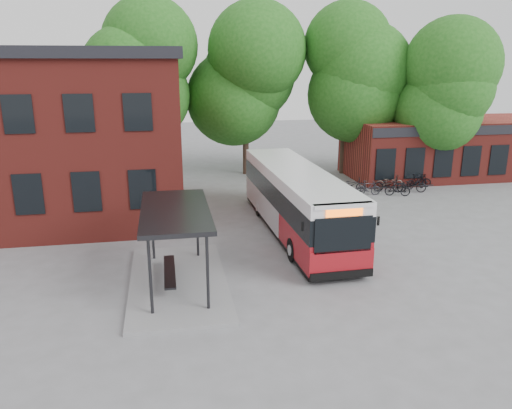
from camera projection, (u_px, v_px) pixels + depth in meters
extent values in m
plane|color=slate|center=(290.00, 264.00, 20.13)|extent=(100.00, 100.00, 0.00)
imported|color=black|center=(351.00, 185.00, 31.26)|extent=(1.82, 1.05, 0.91)
imported|color=#28272D|center=(368.00, 188.00, 30.37)|extent=(1.57, 0.58, 0.92)
imported|color=black|center=(388.00, 184.00, 31.16)|extent=(1.94, 1.28, 0.96)
imported|color=black|center=(398.00, 189.00, 30.24)|extent=(1.57, 0.91, 0.91)
imported|color=#453C34|center=(389.00, 182.00, 31.70)|extent=(1.90, 0.77, 0.98)
imported|color=black|center=(417.00, 181.00, 31.92)|extent=(1.72, 0.90, 0.99)
imported|color=black|center=(412.00, 185.00, 31.09)|extent=(1.92, 1.09, 0.95)
imported|color=black|center=(420.00, 180.00, 32.37)|extent=(1.56, 0.72, 0.90)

